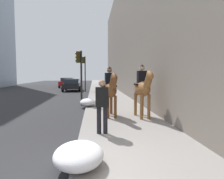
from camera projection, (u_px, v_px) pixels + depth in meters
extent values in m
cube|color=gray|center=(154.00, 170.00, 4.17)|extent=(120.00, 3.34, 0.12)
ellipsoid|color=brown|center=(110.00, 90.00, 9.20)|extent=(1.55, 0.72, 0.66)
cylinder|color=brown|center=(115.00, 107.00, 8.84)|extent=(0.13, 0.13, 0.96)
cylinder|color=brown|center=(108.00, 107.00, 8.78)|extent=(0.13, 0.13, 0.96)
cylinder|color=brown|center=(111.00, 104.00, 9.72)|extent=(0.13, 0.13, 0.96)
cylinder|color=brown|center=(104.00, 104.00, 9.66)|extent=(0.13, 0.13, 0.96)
cylinder|color=brown|center=(113.00, 83.00, 8.42)|extent=(0.66, 0.35, 0.68)
ellipsoid|color=brown|center=(114.00, 77.00, 8.20)|extent=(0.65, 0.29, 0.49)
cylinder|color=black|center=(107.00, 91.00, 9.91)|extent=(0.29, 0.13, 0.55)
cube|color=black|center=(109.00, 86.00, 9.24)|extent=(0.50, 0.64, 0.08)
cube|color=black|center=(109.00, 79.00, 9.21)|extent=(0.32, 0.41, 0.55)
sphere|color=#8C664C|center=(109.00, 70.00, 9.18)|extent=(0.22, 0.22, 0.22)
cone|color=black|center=(109.00, 67.00, 9.17)|extent=(0.22, 0.22, 0.10)
ellipsoid|color=brown|center=(142.00, 89.00, 8.97)|extent=(1.54, 0.68, 0.66)
cylinder|color=brown|center=(149.00, 107.00, 8.60)|extent=(0.13, 0.13, 1.05)
cylinder|color=brown|center=(141.00, 107.00, 8.55)|extent=(0.13, 0.13, 1.05)
cylinder|color=brown|center=(142.00, 104.00, 9.49)|extent=(0.13, 0.13, 1.05)
cylinder|color=brown|center=(135.00, 104.00, 9.44)|extent=(0.13, 0.13, 1.05)
cylinder|color=brown|center=(148.00, 81.00, 8.18)|extent=(0.65, 0.33, 0.68)
ellipsoid|color=brown|center=(150.00, 75.00, 7.96)|extent=(0.64, 0.27, 0.49)
cylinder|color=black|center=(137.00, 90.00, 9.67)|extent=(0.29, 0.12, 0.55)
cube|color=black|center=(142.00, 84.00, 9.00)|extent=(0.49, 0.63, 0.08)
cube|color=black|center=(142.00, 77.00, 8.98)|extent=(0.31, 0.40, 0.55)
sphere|color=#D8AD8C|center=(142.00, 68.00, 8.95)|extent=(0.22, 0.22, 0.22)
cone|color=black|center=(142.00, 65.00, 8.94)|extent=(0.22, 0.22, 0.10)
cylinder|color=black|center=(99.00, 120.00, 6.51)|extent=(0.14, 0.14, 0.85)
cylinder|color=black|center=(105.00, 120.00, 6.52)|extent=(0.14, 0.14, 0.85)
cube|color=black|center=(102.00, 97.00, 6.46)|extent=(0.29, 0.42, 0.62)
sphere|color=tan|center=(102.00, 83.00, 6.43)|extent=(0.22, 0.22, 0.22)
cube|color=black|center=(72.00, 86.00, 24.48)|extent=(3.85, 1.97, 0.60)
cube|color=#262D38|center=(72.00, 81.00, 24.21)|extent=(2.09, 1.71, 0.52)
cylinder|color=black|center=(66.00, 88.00, 25.61)|extent=(0.64, 0.23, 0.64)
cylinder|color=black|center=(81.00, 88.00, 25.74)|extent=(0.64, 0.23, 0.64)
cylinder|color=black|center=(63.00, 89.00, 23.26)|extent=(0.64, 0.23, 0.64)
cylinder|color=black|center=(80.00, 89.00, 23.39)|extent=(0.64, 0.23, 0.64)
cube|color=maroon|center=(67.00, 83.00, 31.13)|extent=(4.39, 1.91, 0.60)
cube|color=#262D38|center=(67.00, 79.00, 31.35)|extent=(2.50, 1.66, 0.52)
cylinder|color=black|center=(72.00, 86.00, 29.88)|extent=(0.64, 0.23, 0.64)
cylinder|color=black|center=(59.00, 86.00, 29.74)|extent=(0.64, 0.23, 0.64)
cylinder|color=black|center=(74.00, 85.00, 32.56)|extent=(0.64, 0.23, 0.64)
cylinder|color=black|center=(62.00, 85.00, 32.43)|extent=(0.64, 0.23, 0.64)
cylinder|color=black|center=(81.00, 78.00, 13.05)|extent=(0.12, 0.12, 3.45)
cube|color=#2D280C|center=(78.00, 57.00, 12.93)|extent=(0.20, 0.24, 0.70)
sphere|color=red|center=(76.00, 54.00, 12.90)|extent=(0.14, 0.14, 0.14)
sphere|color=orange|center=(76.00, 57.00, 12.92)|extent=(0.14, 0.14, 0.14)
sphere|color=green|center=(76.00, 61.00, 12.94)|extent=(0.14, 0.14, 0.14)
cylinder|color=black|center=(85.00, 74.00, 23.22)|extent=(0.12, 0.12, 3.95)
cube|color=#2D280C|center=(83.00, 60.00, 23.09)|extent=(0.20, 0.24, 0.70)
sphere|color=red|center=(82.00, 58.00, 23.06)|extent=(0.14, 0.14, 0.14)
sphere|color=orange|center=(82.00, 60.00, 23.08)|extent=(0.14, 0.14, 0.14)
sphere|color=green|center=(82.00, 62.00, 23.09)|extent=(0.14, 0.14, 0.14)
ellipsoid|color=white|center=(79.00, 155.00, 4.22)|extent=(1.33, 1.02, 0.46)
ellipsoid|color=white|center=(89.00, 102.00, 12.21)|extent=(1.29, 0.99, 0.45)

